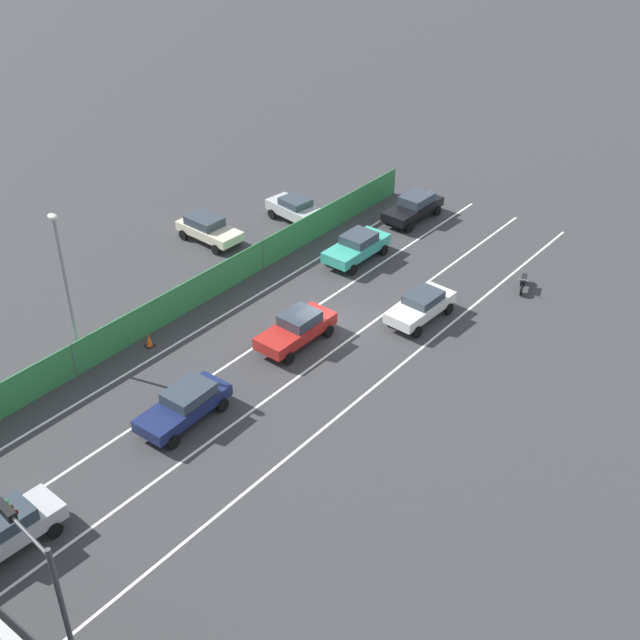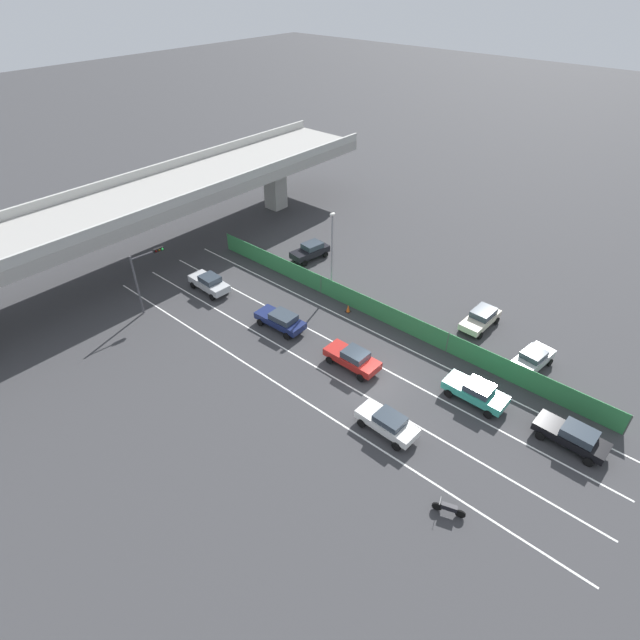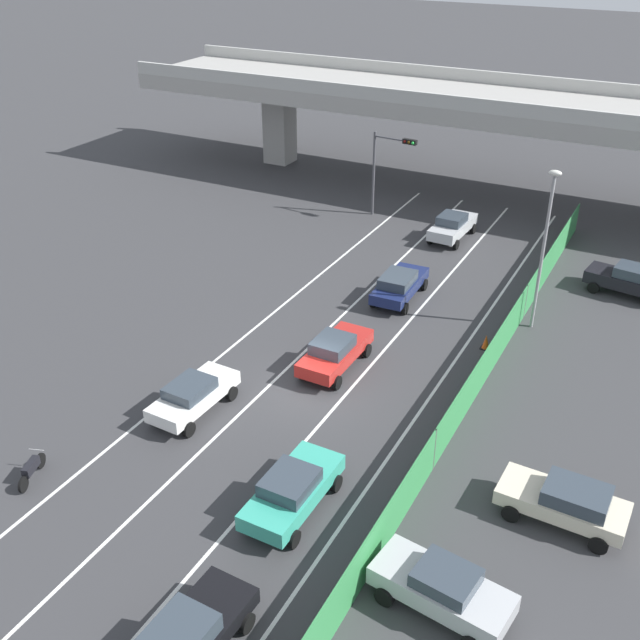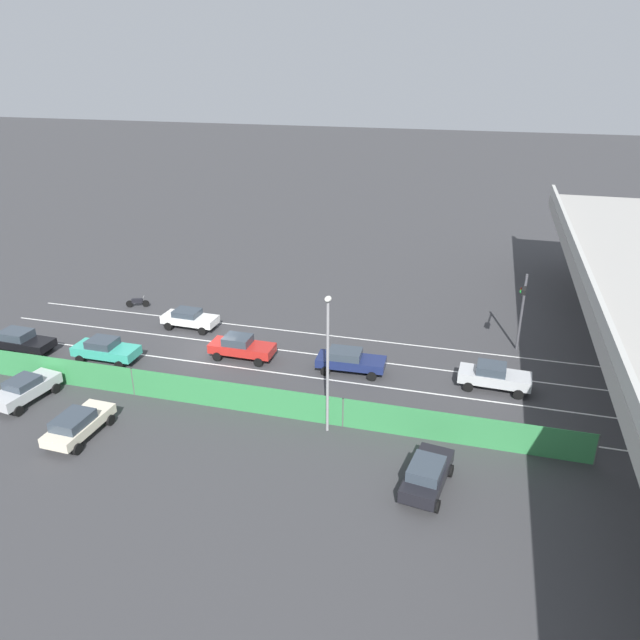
{
  "view_description": "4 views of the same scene",
  "coord_description": "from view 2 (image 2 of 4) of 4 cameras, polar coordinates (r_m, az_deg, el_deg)",
  "views": [
    {
      "loc": [
        -22.84,
        28.94,
        24.53
      ],
      "look_at": [
        -1.17,
        2.02,
        1.91
      ],
      "focal_mm": 47.01,
      "sensor_mm": 36.0,
      "label": 1
    },
    {
      "loc": [
        -24.04,
        -15.55,
        26.35
      ],
      "look_at": [
        2.4,
        7.4,
        0.86
      ],
      "focal_mm": 28.29,
      "sensor_mm": 36.0,
      "label": 2
    },
    {
      "loc": [
        13.24,
        -23.93,
        18.75
      ],
      "look_at": [
        -1.27,
        3.57,
        1.43
      ],
      "focal_mm": 41.76,
      "sensor_mm": 36.0,
      "label": 3
    },
    {
      "loc": [
        35.6,
        17.57,
        19.64
      ],
      "look_at": [
        -2.63,
        7.12,
        2.3
      ],
      "focal_mm": 33.93,
      "sensor_mm": 36.0,
      "label": 4
    }
  ],
  "objects": [
    {
      "name": "street_lamp",
      "position": [
        45.98,
        1.36,
        8.24
      ],
      "size": [
        0.6,
        0.36,
        8.22
      ],
      "color": "gray",
      "rests_on": "ground"
    },
    {
      "name": "car_taxi_teal",
      "position": [
        38.23,
        17.24,
        -7.73
      ],
      "size": [
        2.07,
        4.58,
        1.63
      ],
      "color": "teal",
      "rests_on": "ground"
    },
    {
      "name": "traffic_light",
      "position": [
        46.61,
        -19.18,
        5.34
      ],
      "size": [
        3.16,
        0.64,
        5.79
      ],
      "color": "#47474C",
      "rests_on": "ground"
    },
    {
      "name": "car_sedan_white",
      "position": [
        34.83,
        7.65,
        -11.4
      ],
      "size": [
        2.07,
        4.38,
        1.52
      ],
      "color": "white",
      "rests_on": "ground"
    },
    {
      "name": "lane_line_left_edge",
      "position": [
        38.07,
        -3.82,
        -7.83
      ],
      "size": [
        0.14,
        44.58,
        0.01
      ],
      "primitive_type": "cube",
      "color": "silver",
      "rests_on": "ground"
    },
    {
      "name": "elevated_overpass",
      "position": [
        54.11,
        -19.4,
        12.25
      ],
      "size": [
        56.97,
        9.5,
        7.96
      ],
      "color": "#A09E99",
      "rests_on": "ground"
    },
    {
      "name": "parked_sedan_dark",
      "position": [
        53.79,
        -1.09,
        7.87
      ],
      "size": [
        4.45,
        2.45,
        1.72
      ],
      "color": "black",
      "rests_on": "ground"
    },
    {
      "name": "ground_plane",
      "position": [
        38.91,
        5.97,
        -6.82
      ],
      "size": [
        300.0,
        300.0,
        0.0
      ],
      "primitive_type": "plane",
      "color": "#38383A"
    },
    {
      "name": "car_sedan_black",
      "position": [
        37.56,
        26.71,
        -11.61
      ],
      "size": [
        2.11,
        4.67,
        1.62
      ],
      "color": "black",
      "rests_on": "ground"
    },
    {
      "name": "car_sedan_red",
      "position": [
        39.37,
        3.74,
        -4.3
      ],
      "size": [
        2.03,
        4.58,
        1.65
      ],
      "color": "red",
      "rests_on": "ground"
    },
    {
      "name": "parked_wagon_silver",
      "position": [
        42.48,
        22.85,
        -4.13
      ],
      "size": [
        4.47,
        2.42,
        1.61
      ],
      "color": "#B2B5B7",
      "rests_on": "ground"
    },
    {
      "name": "lane_line_mid_right",
      "position": [
        41.82,
        2.57,
        -3.04
      ],
      "size": [
        0.14,
        44.58,
        0.01
      ],
      "primitive_type": "cube",
      "color": "silver",
      "rests_on": "ground"
    },
    {
      "name": "car_sedan_silver",
      "position": [
        49.42,
        -12.43,
        4.16
      ],
      "size": [
        2.11,
        4.57,
        1.69
      ],
      "color": "#B7BABC",
      "rests_on": "ground"
    },
    {
      "name": "traffic_cone",
      "position": [
        45.68,
        3.2,
        1.3
      ],
      "size": [
        0.47,
        0.47,
        0.74
      ],
      "color": "orange",
      "rests_on": "ground"
    },
    {
      "name": "motorcycle",
      "position": [
        31.89,
        14.38,
        -19.95
      ],
      "size": [
        0.85,
        1.87,
        0.93
      ],
      "color": "black",
      "rests_on": "ground"
    },
    {
      "name": "car_sedan_navy",
      "position": [
        43.44,
        -4.44,
        0.04
      ],
      "size": [
        2.14,
        4.67,
        1.58
      ],
      "color": "navy",
      "rests_on": "ground"
    },
    {
      "name": "green_fence",
      "position": [
        44.59,
        6.71,
        1.02
      ],
      "size": [
        0.1,
        40.68,
        1.86
      ],
      "color": "#338447",
      "rests_on": "ground"
    },
    {
      "name": "lane_line_right_edge",
      "position": [
        43.95,
        5.31,
        -0.95
      ],
      "size": [
        0.14,
        44.58,
        0.01
      ],
      "primitive_type": "cube",
      "color": "silver",
      "rests_on": "ground"
    },
    {
      "name": "lane_line_mid_left",
      "position": [
        39.85,
        -0.46,
        -5.33
      ],
      "size": [
        0.14,
        44.58,
        0.01
      ],
      "primitive_type": "cube",
      "color": "silver",
      "rests_on": "ground"
    },
    {
      "name": "parked_sedan_cream",
      "position": [
        45.68,
        17.75,
        0.23
      ],
      "size": [
        4.4,
        2.15,
        1.58
      ],
      "color": "beige",
      "rests_on": "ground"
    }
  ]
}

